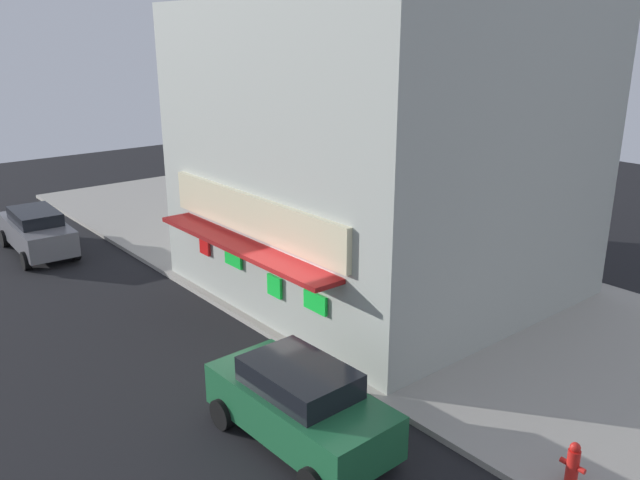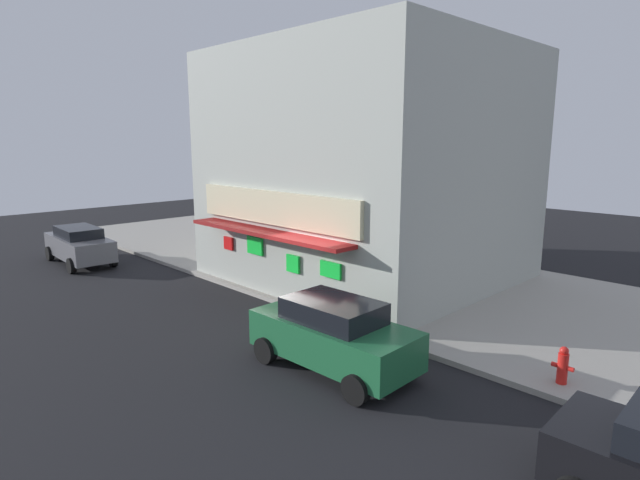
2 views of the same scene
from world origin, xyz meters
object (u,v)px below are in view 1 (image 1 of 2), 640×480
Objects in this scene: traffic_light at (305,205)px; pedestrian at (257,245)px; trash_can at (297,289)px; parked_car_grey at (37,231)px; fire_hydrant at (573,464)px; parked_car_green at (299,403)px.

traffic_light is 5.20m from pedestrian.
trash_can is 0.20× the size of parked_car_grey.
parked_car_grey is at bearing -156.77° from trash_can.
trash_can is at bearing 173.19° from fire_hydrant.
trash_can is (-1.47, 0.84, -2.97)m from traffic_light.
trash_can is at bearing 23.23° from parked_car_grey.
traffic_light is 3.14× the size of pedestrian.
fire_hydrant is 12.33m from pedestrian.
pedestrian is at bearing 161.73° from traffic_light.
traffic_light is at bearing 178.00° from fire_hydrant.
trash_can is at bearing 142.87° from parked_car_green.
fire_hydrant is at bearing -2.00° from traffic_light.
traffic_light is 12.17m from parked_car_grey.
traffic_light reaches higher than fire_hydrant.
parked_car_green is (8.06, -4.52, -0.22)m from pedestrian.
parked_car_grey reaches higher than trash_can.
fire_hydrant is 9.39m from trash_can.
pedestrian is at bearing 168.32° from trash_can.
fire_hydrant is at bearing 34.15° from parked_car_green.
pedestrian is at bearing 172.03° from fire_hydrant.
traffic_light reaches higher than pedestrian.
fire_hydrant is 0.92× the size of trash_can.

